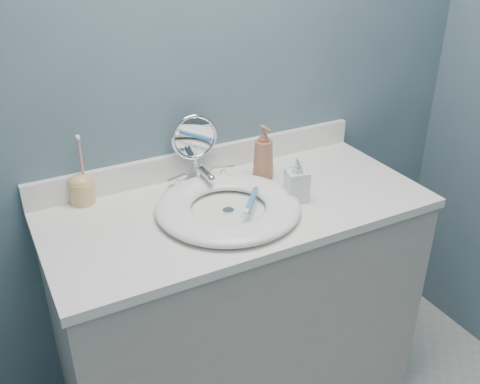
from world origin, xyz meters
TOP-DOWN VIEW (x-y plane):
  - back_wall at (0.00, 1.25)m, footprint 2.20×0.02m
  - vanity_cabinet at (0.00, 0.97)m, footprint 1.20×0.55m
  - countertop at (0.00, 0.97)m, footprint 1.22×0.57m
  - backsplash at (0.00, 1.24)m, footprint 1.22×0.02m
  - basin at (-0.05, 0.94)m, footprint 0.45×0.45m
  - drain at (-0.05, 0.94)m, footprint 0.04×0.04m
  - faucet at (-0.05, 1.14)m, footprint 0.25×0.13m
  - makeup_mirror at (-0.05, 1.20)m, footprint 0.16×0.09m
  - soap_bottle_amber at (0.16, 1.10)m, footprint 0.08×0.08m
  - soap_bottle_clear at (0.18, 0.92)m, footprint 0.08×0.08m
  - toothbrush_holder at (-0.43, 1.21)m, footprint 0.08×0.08m
  - toothbrush_lying at (0.01, 0.90)m, footprint 0.12×0.14m

SIDE VIEW (x-z plane):
  - vanity_cabinet at x=0.00m, z-range 0.00..0.85m
  - countertop at x=0.00m, z-range 0.85..0.88m
  - drain at x=-0.05m, z-range 0.88..0.89m
  - basin at x=-0.05m, z-range 0.88..0.92m
  - faucet at x=-0.05m, z-range 0.87..0.95m
  - toothbrush_lying at x=0.01m, z-range 0.92..0.93m
  - backsplash at x=0.00m, z-range 0.88..0.97m
  - toothbrush_holder at x=-0.43m, z-range 0.82..1.05m
  - soap_bottle_clear at x=0.18m, z-range 0.88..1.03m
  - soap_bottle_amber at x=0.16m, z-range 0.88..1.07m
  - makeup_mirror at x=-0.05m, z-range 0.89..1.13m
  - back_wall at x=0.00m, z-range 0.00..2.40m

